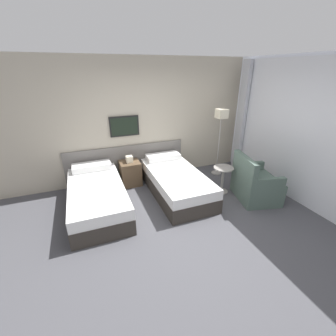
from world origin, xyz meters
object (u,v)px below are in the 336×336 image
Objects in this scene: bed_near_window at (175,182)px; armchair at (255,185)px; nightstand at (130,173)px; side_table at (223,175)px; floor_lamp at (221,121)px; bed_near_door at (97,196)px.

bed_near_window is 2.00× the size of armchair.
nightstand is at bearing 137.47° from bed_near_window.
side_table is 0.57× the size of armchair.
nightstand is at bearing 68.88° from armchair.
nightstand is 1.20× the size of side_table.
floor_lamp is 2.81× the size of side_table.
side_table is (0.94, -0.33, 0.14)m from bed_near_window.
bed_near_door is 1.00× the size of bed_near_window.
bed_near_window is 3.53× the size of side_table.
bed_near_door is 2.56m from side_table.
side_table is at bearing -7.46° from bed_near_door.
floor_lamp reaches higher than armchair.
nightstand reaches higher than bed_near_window.
floor_lamp reaches higher than side_table.
nightstand is at bearing 148.58° from side_table.
floor_lamp reaches higher than nightstand.
armchair is at bearing -29.51° from bed_near_window.
floor_lamp is (2.15, -0.21, 1.05)m from nightstand.
bed_near_door is at bearing -137.47° from nightstand.
nightstand is at bearing 42.53° from bed_near_door.
floor_lamp is at bearing 15.63° from armchair.
bed_near_door is at bearing -170.06° from floor_lamp.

